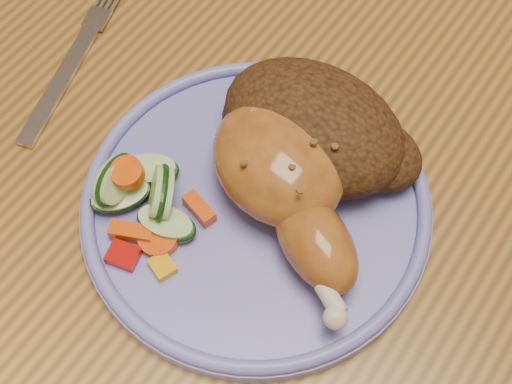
% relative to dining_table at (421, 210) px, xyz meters
% --- Properties ---
extents(dining_table, '(0.90, 1.40, 0.75)m').
position_rel_dining_table_xyz_m(dining_table, '(0.00, 0.00, 0.00)').
color(dining_table, olive).
rests_on(dining_table, ground).
extents(plate, '(0.25, 0.25, 0.01)m').
position_rel_dining_table_xyz_m(plate, '(-0.09, -0.12, 0.09)').
color(plate, '#6B6DC6').
rests_on(plate, dining_table).
extents(plate_rim, '(0.24, 0.24, 0.01)m').
position_rel_dining_table_xyz_m(plate_rim, '(-0.09, -0.12, 0.10)').
color(plate_rim, '#6B6DC6').
rests_on(plate_rim, plate).
extents(chicken_leg, '(0.16, 0.13, 0.06)m').
position_rel_dining_table_xyz_m(chicken_leg, '(-0.07, -0.10, 0.12)').
color(chicken_leg, '#A46022').
rests_on(chicken_leg, plate).
extents(rice_pilaf, '(0.15, 0.10, 0.06)m').
position_rel_dining_table_xyz_m(rice_pilaf, '(-0.08, -0.05, 0.12)').
color(rice_pilaf, '#402610').
rests_on(rice_pilaf, plate).
extents(vegetable_pile, '(0.09, 0.10, 0.04)m').
position_rel_dining_table_xyz_m(vegetable_pile, '(-0.15, -0.16, 0.11)').
color(vegetable_pile, '#A50A05').
rests_on(vegetable_pile, plate).
extents(fork, '(0.06, 0.16, 0.00)m').
position_rel_dining_table_xyz_m(fork, '(-0.29, -0.09, 0.09)').
color(fork, silver).
rests_on(fork, dining_table).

